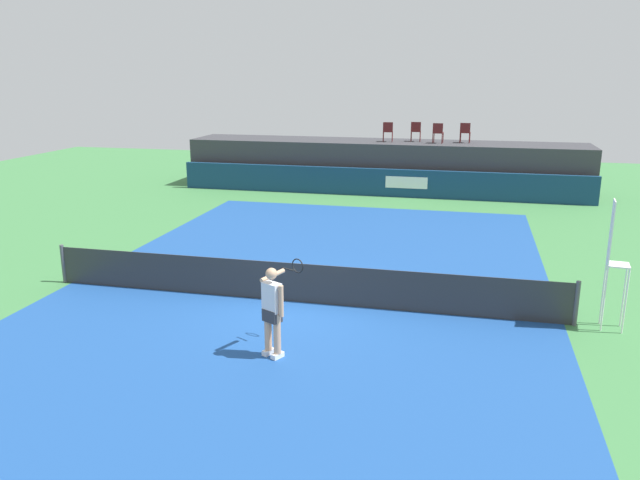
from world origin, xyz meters
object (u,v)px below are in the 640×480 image
umpire_chair (613,256)px  spectator_chair_right (465,132)px  spectator_chair_center (438,132)px  net_post_far (576,303)px  tennis_player (273,309)px  spectator_chair_far_left (388,131)px  spectator_chair_left (416,131)px  net_post_near (63,264)px

umpire_chair → spectator_chair_right: bearing=102.0°
spectator_chair_center → spectator_chair_right: 1.24m
net_post_far → tennis_player: tennis_player is taller
spectator_chair_far_left → spectator_chair_center: size_ratio=1.00×
spectator_chair_left → spectator_chair_right: size_ratio=1.00×
spectator_chair_left → net_post_far: bearing=-72.6°
spectator_chair_right → net_post_near: spectator_chair_right is taller
spectator_chair_right → spectator_chair_center: bearing=-159.9°
spectator_chair_far_left → net_post_far: (6.05, -15.03, -2.19)m
spectator_chair_far_left → net_post_near: bearing=-112.9°
spectator_chair_right → net_post_near: (-9.74, -15.39, -2.19)m
spectator_chair_far_left → spectator_chair_left: (1.21, 0.42, 0.00)m
umpire_chair → net_post_far: 1.25m
spectator_chair_left → umpire_chair: size_ratio=0.32×
spectator_chair_far_left → spectator_chair_left: size_ratio=1.00×
spectator_chair_right → net_post_far: 15.77m
spectator_chair_center → umpire_chair: (4.43, -14.95, -1.11)m
spectator_chair_center → net_post_far: bearing=-75.7°
spectator_chair_left → net_post_far: spectator_chair_left is taller
spectator_chair_center → net_post_near: 17.39m
spectator_chair_right → net_post_near: bearing=-122.3°
spectator_chair_center → net_post_near: spectator_chair_center is taller
spectator_chair_left → net_post_far: size_ratio=0.89×
spectator_chair_right → umpire_chair: 15.76m
umpire_chair → tennis_player: 7.10m
net_post_near → tennis_player: tennis_player is taller
net_post_far → tennis_player: (-5.83, -2.92, 0.46)m
spectator_chair_far_left → spectator_chair_right: same height
spectator_chair_right → umpire_chair: (3.27, -15.38, -1.11)m
spectator_chair_left → net_post_near: spectator_chair_left is taller
spectator_chair_far_left → net_post_near: spectator_chair_far_left is taller
spectator_chair_left → net_post_far: 16.34m
spectator_chair_right → spectator_chair_left: bearing=178.3°
spectator_chair_center → tennis_player: spectator_chair_center is taller
spectator_chair_right → tennis_player: spectator_chair_right is taller
spectator_chair_far_left → spectator_chair_right: 3.41m
spectator_chair_right → umpire_chair: size_ratio=0.32×
spectator_chair_center → spectator_chair_right: size_ratio=1.00×
spectator_chair_left → spectator_chair_center: bearing=-25.8°
net_post_near → spectator_chair_center: bearing=60.2°
spectator_chair_far_left → spectator_chair_center: same height
spectator_chair_far_left → net_post_near: size_ratio=0.89×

